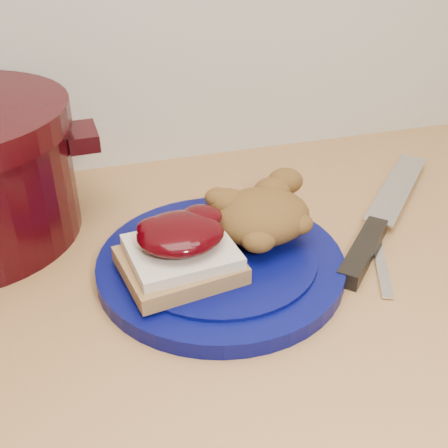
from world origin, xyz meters
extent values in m
cylinder|color=#05084A|center=(-0.03, 1.49, 0.91)|extent=(0.29, 0.29, 0.02)
cube|color=olive|center=(-0.08, 1.47, 0.93)|extent=(0.13, 0.12, 0.02)
cube|color=beige|center=(-0.08, 1.47, 0.95)|extent=(0.12, 0.11, 0.01)
ellipsoid|color=black|center=(-0.08, 1.48, 0.97)|extent=(0.10, 0.09, 0.03)
ellipsoid|color=brown|center=(0.03, 1.51, 0.95)|extent=(0.12, 0.10, 0.06)
cube|color=black|center=(0.14, 1.47, 0.91)|extent=(0.11, 0.11, 0.02)
cube|color=silver|center=(0.26, 1.59, 0.91)|extent=(0.18, 0.19, 0.00)
cube|color=silver|center=(0.16, 1.46, 0.90)|extent=(0.07, 0.15, 0.00)
cube|color=black|center=(-0.16, 1.66, 1.01)|extent=(0.04, 0.06, 0.02)
camera|label=1|loc=(-0.17, 0.99, 1.29)|focal=45.00mm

